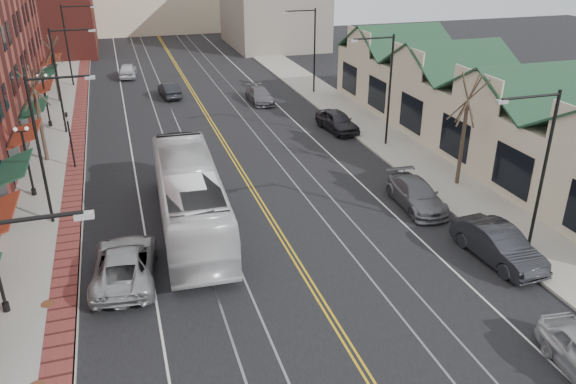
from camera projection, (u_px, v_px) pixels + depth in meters
ground at (369, 380)px, 19.92m from camera, size 160.00×160.00×0.00m
sidewalk_left at (49, 194)px, 34.00m from camera, size 4.00×120.00×0.15m
sidewalk_right at (404, 153)px, 40.49m from camera, size 4.00×120.00×0.15m
building_right at (480, 116)px, 41.18m from camera, size 8.00×36.00×4.60m
backdrop_mid at (151, 1)px, 91.80m from camera, size 22.00×14.00×9.00m
backdrop_right at (273, 5)px, 78.08m from camera, size 12.00×16.00×11.00m
streetlight_l_1 at (46, 136)px, 28.72m from camera, size 3.33×0.25×8.00m
streetlight_l_2 at (62, 70)px, 42.61m from camera, size 3.33×0.25×8.00m
streetlight_l_3 at (71, 37)px, 56.49m from camera, size 3.33×0.25×8.00m
streetlight_r_0 at (539, 157)px, 26.02m from camera, size 3.33×0.25×8.00m
streetlight_r_1 at (385, 79)px, 39.90m from camera, size 3.33×0.25×8.00m
streetlight_r_2 at (310, 42)px, 53.78m from camera, size 3.33×0.25×8.00m
lamppost_l_2 at (28, 163)px, 32.90m from camera, size 0.84×0.28×4.27m
lamppost_l_3 at (46, 102)px, 45.05m from camera, size 0.84×0.28×4.27m
tree_left_near at (38, 113)px, 37.64m from camera, size 1.78×1.37×6.48m
tree_left_far at (54, 68)px, 51.62m from camera, size 1.66×1.28×6.02m
tree_right_mid at (464, 128)px, 33.88m from camera, size 1.90×1.46×6.93m
manhole_far at (48, 304)px, 23.77m from camera, size 0.60×0.60×0.02m
traffic_signal at (70, 136)px, 36.90m from camera, size 0.18×0.15×3.80m
transit_bus at (190, 197)px, 29.52m from camera, size 3.62×13.24×3.66m
parked_suv at (125, 264)px, 25.44m from camera, size 3.34×6.12×1.63m
parked_car_b at (498, 245)px, 26.92m from camera, size 2.19×5.32×1.71m
parked_car_c at (416, 195)px, 32.35m from camera, size 2.48×5.35×1.51m
parked_car_d at (337, 121)px, 44.92m from camera, size 2.50×5.02×1.64m
distant_car_left at (169, 90)px, 54.26m from camera, size 1.97×4.49×1.43m
distant_car_right at (260, 95)px, 52.59m from camera, size 2.02×4.80×1.38m
distant_car_far at (127, 70)px, 61.83m from camera, size 2.25×4.77×1.58m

